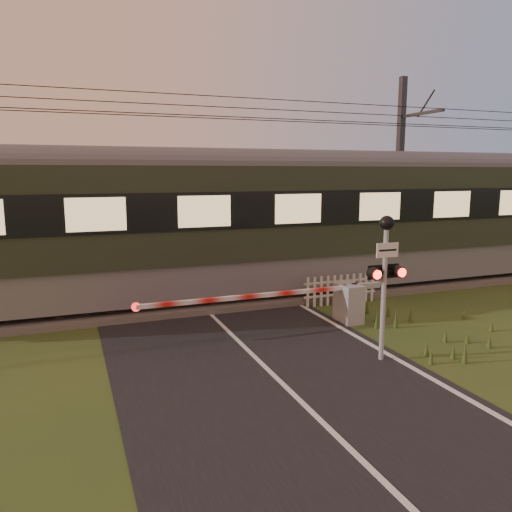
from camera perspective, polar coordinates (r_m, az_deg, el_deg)
name	(u,v)px	position (r m, az deg, el deg)	size (l,w,h in m)	color
ground	(281,384)	(9.64, 2.91, -14.37)	(160.00, 160.00, 0.00)	#2A451A
road	(287,388)	(9.45, 3.60, -14.82)	(6.00, 140.00, 0.03)	black
track_bed	(196,299)	(15.47, -6.85, -4.89)	(140.00, 3.40, 0.39)	#47423D
overhead_wires	(192,108)	(15.10, -7.30, 16.40)	(120.00, 0.62, 0.62)	black
boom_gate	(338,302)	(13.21, 9.37, -5.20)	(6.50, 0.78, 1.04)	gray
crossing_signal	(385,262)	(10.48, 14.55, -0.70)	(0.78, 0.34, 3.05)	gray
picket_fence	(341,289)	(15.13, 9.66, -3.77)	(2.41, 0.07, 0.90)	silver
catenary_mast	(400,172)	(20.96, 16.15, 9.25)	(0.24, 2.47, 7.57)	#2D2D30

